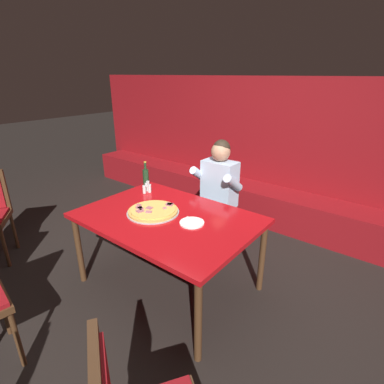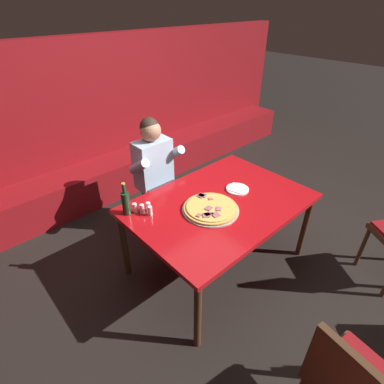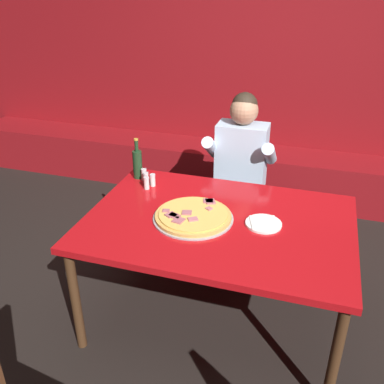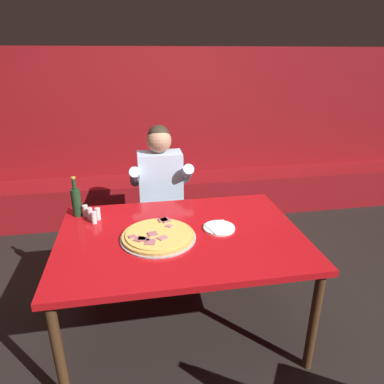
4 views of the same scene
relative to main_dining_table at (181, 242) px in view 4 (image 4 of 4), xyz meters
name	(u,v)px [view 4 (image 4 of 4)]	position (x,y,z in m)	size (l,w,h in m)	color
ground_plane	(182,324)	(0.00, 0.00, -0.68)	(24.00, 24.00, 0.00)	black
booth_wall_panel	(155,132)	(0.00, 2.18, 0.27)	(6.80, 0.16, 1.90)	maroon
booth_bench	(159,197)	(0.00, 1.86, -0.45)	(6.46, 0.48, 0.46)	maroon
main_dining_table	(181,242)	(0.00, 0.00, 0.00)	(1.56, 1.09, 0.75)	#422816
pizza	(158,236)	(-0.15, -0.03, 0.08)	(0.48, 0.48, 0.05)	#9E9EA3
plate_white_paper	(219,228)	(0.26, 0.02, 0.07)	(0.21, 0.21, 0.02)	white
beer_bottle	(76,201)	(-0.69, 0.40, 0.17)	(0.07, 0.07, 0.29)	#19381E
shaker_black_pepper	(85,211)	(-0.63, 0.37, 0.10)	(0.04, 0.04, 0.09)	silver
shaker_oregano	(98,214)	(-0.54, 0.31, 0.10)	(0.04, 0.04, 0.09)	silver
shaker_parmesan	(94,218)	(-0.56, 0.25, 0.10)	(0.04, 0.04, 0.09)	silver
shaker_red_pepper_flakes	(90,214)	(-0.59, 0.32, 0.10)	(0.04, 0.04, 0.09)	silver
diner_seated_blue_shirt	(162,192)	(-0.05, 0.83, 0.02)	(0.53, 0.53, 1.27)	black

